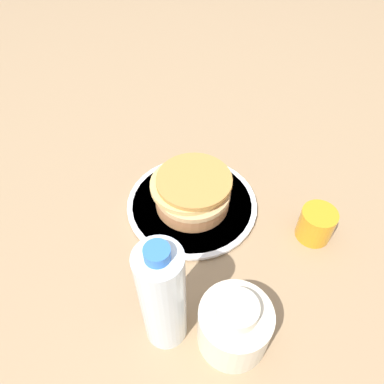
{
  "coord_description": "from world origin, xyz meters",
  "views": [
    {
      "loc": [
        0.46,
        -0.18,
        0.63
      ],
      "look_at": [
        -0.03,
        -0.0,
        0.05
      ],
      "focal_mm": 35.0,
      "sensor_mm": 36.0,
      "label": 1
    }
  ],
  "objects_px": {
    "pancake_stack": "(193,192)",
    "cream_jug": "(234,325)",
    "plate": "(192,204)",
    "juice_glass": "(316,224)",
    "water_bottle_near": "(163,298)"
  },
  "relations": [
    {
      "from": "pancake_stack",
      "to": "cream_jug",
      "type": "bearing_deg",
      "value": -7.35
    },
    {
      "from": "plate",
      "to": "juice_glass",
      "type": "distance_m",
      "value": 0.26
    },
    {
      "from": "cream_jug",
      "to": "pancake_stack",
      "type": "bearing_deg",
      "value": 172.65
    },
    {
      "from": "pancake_stack",
      "to": "juice_glass",
      "type": "distance_m",
      "value": 0.26
    },
    {
      "from": "juice_glass",
      "to": "pancake_stack",
      "type": "bearing_deg",
      "value": -127.26
    },
    {
      "from": "plate",
      "to": "pancake_stack",
      "type": "relative_size",
      "value": 1.65
    },
    {
      "from": "cream_jug",
      "to": "water_bottle_near",
      "type": "xyz_separation_m",
      "value": [
        -0.05,
        -0.1,
        0.06
      ]
    },
    {
      "from": "pancake_stack",
      "to": "water_bottle_near",
      "type": "bearing_deg",
      "value": -29.57
    },
    {
      "from": "water_bottle_near",
      "to": "juice_glass",
      "type": "bearing_deg",
      "value": 103.84
    },
    {
      "from": "plate",
      "to": "juice_glass",
      "type": "xyz_separation_m",
      "value": [
        0.15,
        0.2,
        0.03
      ]
    },
    {
      "from": "juice_glass",
      "to": "cream_jug",
      "type": "relative_size",
      "value": 0.58
    },
    {
      "from": "juice_glass",
      "to": "water_bottle_near",
      "type": "xyz_separation_m",
      "value": [
        0.08,
        -0.34,
        0.08
      ]
    },
    {
      "from": "pancake_stack",
      "to": "juice_glass",
      "type": "bearing_deg",
      "value": 52.74
    },
    {
      "from": "pancake_stack",
      "to": "cream_jug",
      "type": "xyz_separation_m",
      "value": [
        0.29,
        -0.04,
        0.0
      ]
    },
    {
      "from": "water_bottle_near",
      "to": "cream_jug",
      "type": "bearing_deg",
      "value": 62.06
    }
  ]
}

